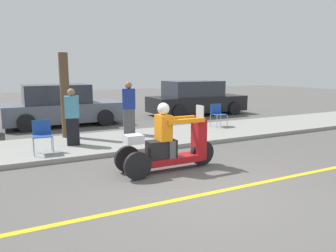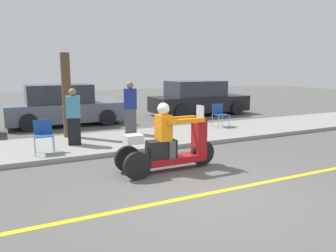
% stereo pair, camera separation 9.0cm
% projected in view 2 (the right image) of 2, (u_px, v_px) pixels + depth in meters
% --- Properties ---
extents(ground_plane, '(60.00, 60.00, 0.00)m').
position_uv_depth(ground_plane, '(209.00, 194.00, 5.86)').
color(ground_plane, '#565451').
extents(lane_stripe, '(24.00, 0.12, 0.01)m').
position_uv_depth(lane_stripe, '(207.00, 194.00, 5.84)').
color(lane_stripe, gold).
rests_on(lane_stripe, ground).
extents(sidewalk_strip, '(28.00, 2.80, 0.12)m').
position_uv_depth(sidewalk_strip, '(125.00, 141.00, 9.91)').
color(sidewalk_strip, gray).
rests_on(sidewalk_strip, ground).
extents(motorcycle_trike, '(2.30, 0.67, 1.50)m').
position_uv_depth(motorcycle_trike, '(168.00, 146.00, 7.12)').
color(motorcycle_trike, black).
rests_on(motorcycle_trike, ground).
extents(spectator_with_child, '(0.41, 0.30, 1.57)m').
position_uv_depth(spectator_with_child, '(74.00, 118.00, 9.01)').
color(spectator_with_child, black).
rests_on(spectator_with_child, sidewalk_strip).
extents(spectator_near_curb, '(0.45, 0.35, 1.69)m').
position_uv_depth(spectator_near_curb, '(130.00, 109.00, 10.48)').
color(spectator_near_curb, '#515156').
rests_on(spectator_near_curb, sidewalk_strip).
extents(folding_chair_curbside, '(0.48, 0.48, 0.82)m').
position_uv_depth(folding_chair_curbside, '(43.00, 133.00, 8.20)').
color(folding_chair_curbside, '#A5A8AD').
rests_on(folding_chair_curbside, sidewalk_strip).
extents(folding_chair_set_back, '(0.48, 0.48, 0.82)m').
position_uv_depth(folding_chair_set_back, '(219.00, 113.00, 11.97)').
color(folding_chair_set_back, '#A5A8AD').
rests_on(folding_chair_set_back, sidewalk_strip).
extents(parked_car_lot_far, '(4.73, 2.11, 1.64)m').
position_uv_depth(parked_car_lot_far, '(198.00, 99.00, 15.94)').
color(parked_car_lot_far, black).
rests_on(parked_car_lot_far, ground).
extents(parked_car_lot_right, '(4.40, 2.10, 1.61)m').
position_uv_depth(parked_car_lot_right, '(63.00, 106.00, 12.94)').
color(parked_car_lot_right, slate).
rests_on(parked_car_lot_right, ground).
extents(tree_trunk, '(0.28, 0.28, 2.57)m').
position_uv_depth(tree_trunk, '(67.00, 95.00, 10.00)').
color(tree_trunk, brown).
rests_on(tree_trunk, sidewalk_strip).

